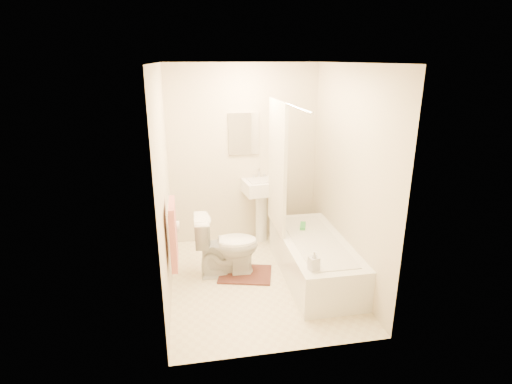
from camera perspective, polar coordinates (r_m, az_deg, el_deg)
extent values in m
plane|color=beige|center=(4.73, 0.55, -12.54)|extent=(2.40, 2.40, 0.00)
plane|color=white|center=(4.05, 0.65, 17.96)|extent=(2.40, 2.40, 0.00)
cube|color=beige|center=(5.38, -1.79, 5.18)|extent=(2.00, 0.02, 2.40)
cube|color=beige|center=(4.18, -13.01, 0.77)|extent=(0.02, 2.40, 2.40)
cube|color=beige|center=(4.52, 13.15, 2.12)|extent=(0.02, 2.40, 2.40)
cube|color=white|center=(5.30, -1.79, 8.29)|extent=(0.40, 0.03, 0.55)
cylinder|color=silver|center=(4.24, 4.46, 12.52)|extent=(0.03, 1.70, 0.03)
cube|color=silver|center=(4.76, 3.03, 3.65)|extent=(0.04, 0.80, 1.55)
cylinder|color=silver|center=(3.97, -12.48, -1.66)|extent=(0.02, 0.60, 0.02)
cube|color=#CC7266|center=(4.09, -11.74, -5.85)|extent=(0.06, 0.45, 0.66)
cylinder|color=white|center=(4.46, -11.59, -4.85)|extent=(0.11, 0.12, 0.12)
imported|color=white|center=(4.72, -4.21, -7.58)|extent=(0.75, 0.43, 0.73)
cube|color=#4D251D|center=(4.83, -1.55, -11.65)|extent=(0.70, 0.59, 0.02)
imported|color=white|center=(4.00, 8.27, -9.68)|extent=(0.11, 0.11, 0.20)
cube|color=green|center=(4.97, 6.70, -4.87)|extent=(0.13, 0.22, 0.04)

